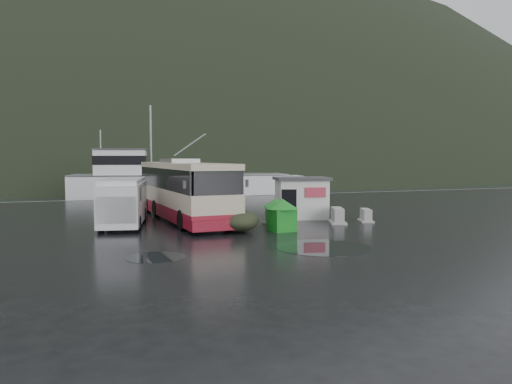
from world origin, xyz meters
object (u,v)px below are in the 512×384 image
object	(u,v)px
coach_bus	(184,220)
ticket_kiosk	(301,218)
waste_bin_right	(276,225)
jersey_barrier_c	(366,221)
white_van	(124,226)
waste_bin_left	(282,231)
dome_tent	(239,231)
fishing_trawler	(181,193)
jersey_barrier_b	(337,223)
jersey_barrier_a	(278,225)

from	to	relation	value
coach_bus	ticket_kiosk	size ratio (longest dim) A/B	4.02
waste_bin_right	jersey_barrier_c	world-z (taller)	waste_bin_right
white_van	ticket_kiosk	xyz separation A→B (m)	(10.30, -0.30, 0.00)
jersey_barrier_c	waste_bin_left	bearing A→B (deg)	-164.03
dome_tent	ticket_kiosk	bearing A→B (deg)	35.18
fishing_trawler	waste_bin_left	bearing A→B (deg)	-81.50
waste_bin_right	fishing_trawler	bearing A→B (deg)	89.31
jersey_barrier_b	fishing_trawler	xyz separation A→B (m)	(-3.16, 26.77, 0.00)
white_van	waste_bin_left	xyz separation A→B (m)	(7.17, -4.62, 0.00)
waste_bin_right	dome_tent	world-z (taller)	waste_bin_right
waste_bin_right	jersey_barrier_b	world-z (taller)	waste_bin_right
jersey_barrier_b	white_van	bearing A→B (deg)	165.22
jersey_barrier_c	fishing_trawler	xyz separation A→B (m)	(-5.02, 26.73, 0.00)
jersey_barrier_a	ticket_kiosk	bearing A→B (deg)	41.57
coach_bus	fishing_trawler	xyz separation A→B (m)	(4.49, 22.36, 0.00)
waste_bin_right	jersey_barrier_b	distance (m)	3.51
white_van	coach_bus	bearing A→B (deg)	34.11
waste_bin_right	dome_tent	bearing A→B (deg)	-150.23
coach_bus	waste_bin_right	size ratio (longest dim) A/B	8.82
waste_bin_left	jersey_barrier_c	xyz separation A→B (m)	(5.92, 1.69, 0.00)
coach_bus	fishing_trawler	distance (m)	22.81
waste_bin_left	dome_tent	bearing A→B (deg)	161.80
jersey_barrier_c	fishing_trawler	bearing A→B (deg)	100.63
waste_bin_right	ticket_kiosk	world-z (taller)	ticket_kiosk
jersey_barrier_a	jersey_barrier_c	size ratio (longest dim) A/B	1.20
coach_bus	dome_tent	distance (m)	5.62
waste_bin_left	jersey_barrier_c	size ratio (longest dim) A/B	1.12
white_van	waste_bin_left	world-z (taller)	white_van
white_van	ticket_kiosk	distance (m)	10.30
ticket_kiosk	jersey_barrier_c	bearing A→B (deg)	-29.75
white_van	jersey_barrier_b	world-z (taller)	white_van
waste_bin_right	jersey_barrier_c	distance (m)	5.36
jersey_barrier_b	fishing_trawler	world-z (taller)	fishing_trawler
dome_tent	jersey_barrier_c	xyz separation A→B (m)	(7.96, 1.02, 0.00)
waste_bin_left	fishing_trawler	distance (m)	28.44
coach_bus	white_van	xyz separation A→B (m)	(-3.58, -1.45, 0.00)
dome_tent	jersey_barrier_a	bearing A→B (deg)	28.53
waste_bin_left	jersey_barrier_a	world-z (taller)	waste_bin_left
ticket_kiosk	jersey_barrier_a	xyz separation A→B (m)	(-2.43, -2.15, 0.00)
waste_bin_left	jersey_barrier_c	bearing A→B (deg)	15.97
waste_bin_left	jersey_barrier_b	distance (m)	4.38
waste_bin_right	dome_tent	distance (m)	3.03
coach_bus	waste_bin_right	bearing A→B (deg)	-45.68
coach_bus	dome_tent	world-z (taller)	coach_bus
waste_bin_left	dome_tent	xyz separation A→B (m)	(-2.04, 0.67, 0.00)
ticket_kiosk	jersey_barrier_b	bearing A→B (deg)	-57.27
waste_bin_right	dome_tent	xyz separation A→B (m)	(-2.63, -1.50, 0.00)
ticket_kiosk	jersey_barrier_b	xyz separation A→B (m)	(0.93, -2.66, 0.00)
coach_bus	white_van	bearing A→B (deg)	-160.61
coach_bus	fishing_trawler	bearing A→B (deg)	75.93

